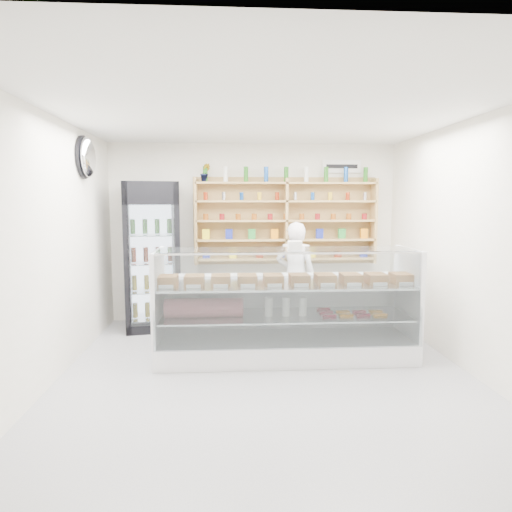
{
  "coord_description": "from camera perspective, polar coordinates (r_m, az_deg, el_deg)",
  "views": [
    {
      "loc": [
        -0.42,
        -4.77,
        1.89
      ],
      "look_at": [
        -0.06,
        0.9,
        1.21
      ],
      "focal_mm": 32.0,
      "sensor_mm": 36.0,
      "label": 1
    }
  ],
  "objects": [
    {
      "name": "display_counter",
      "position": [
        5.63,
        3.63,
        -8.95
      ],
      "size": [
        3.07,
        0.92,
        1.34
      ],
      "color": "white",
      "rests_on": "floor"
    },
    {
      "name": "drinks_cooler",
      "position": [
        6.95,
        -12.9,
        0.02
      ],
      "size": [
        0.91,
        0.89,
        2.18
      ],
      "rotation": [
        0.0,
        0.0,
        0.18
      ],
      "color": "black",
      "rests_on": "floor"
    },
    {
      "name": "potted_plant",
      "position": [
        7.13,
        -6.37,
        10.3
      ],
      "size": [
        0.17,
        0.14,
        0.28
      ],
      "primitive_type": "imported",
      "rotation": [
        0.0,
        0.0,
        0.13
      ],
      "color": "#1E6626",
      "rests_on": "wall_shelving"
    },
    {
      "name": "room",
      "position": [
        4.81,
        1.4,
        0.94
      ],
      "size": [
        5.0,
        5.0,
        5.0
      ],
      "color": "#A6A5AA",
      "rests_on": "ground"
    },
    {
      "name": "wall_sign",
      "position": [
        7.49,
        10.66,
        10.95
      ],
      "size": [
        0.62,
        0.03,
        0.2
      ],
      "primitive_type": "cube",
      "color": "white",
      "rests_on": "back_wall"
    },
    {
      "name": "security_mirror",
      "position": [
        6.25,
        -20.3,
        11.51
      ],
      "size": [
        0.15,
        0.5,
        0.5
      ],
      "primitive_type": "ellipsoid",
      "color": "silver",
      "rests_on": "left_wall"
    },
    {
      "name": "shop_worker",
      "position": [
        6.73,
        4.96,
        -2.54
      ],
      "size": [
        0.68,
        0.55,
        1.61
      ],
      "primitive_type": "imported",
      "rotation": [
        0.0,
        0.0,
        2.82
      ],
      "color": "white",
      "rests_on": "floor"
    },
    {
      "name": "wall_shelving",
      "position": [
        7.18,
        3.76,
        4.4
      ],
      "size": [
        2.84,
        0.28,
        1.33
      ],
      "color": "tan",
      "rests_on": "back_wall"
    }
  ]
}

